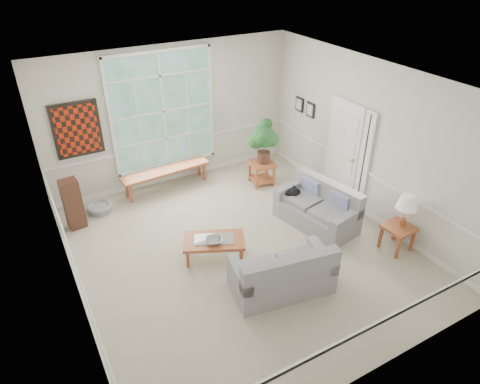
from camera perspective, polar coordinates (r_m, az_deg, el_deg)
name	(u,v)px	position (r m, az deg, el deg)	size (l,w,h in m)	color
floor	(241,249)	(7.71, 0.08, -7.59)	(5.50, 6.00, 0.01)	#ACA38E
ceiling	(241,83)	(6.28, 0.10, 14.32)	(5.50, 6.00, 0.02)	white
wall_back	(172,116)	(9.36, -9.06, 9.99)	(5.50, 0.02, 3.00)	silver
wall_front	(376,292)	(4.97, 17.68, -12.61)	(5.50, 0.02, 3.00)	silver
wall_left	(61,224)	(6.21, -22.71, -3.91)	(0.02, 6.00, 3.00)	silver
wall_right	(368,141)	(8.42, 16.76, 6.57)	(0.02, 6.00, 3.00)	silver
window_back	(163,111)	(9.21, -10.22, 10.53)	(2.30, 0.08, 2.40)	white
entry_door	(343,151)	(8.96, 13.51, 5.37)	(0.08, 0.90, 2.10)	white
door_sidelight	(365,159)	(8.52, 16.35, 4.31)	(0.08, 0.26, 1.90)	white
wall_art	(77,130)	(8.86, -20.89, 7.76)	(0.90, 0.06, 1.10)	maroon
wall_frame_near	(310,110)	(9.57, 9.33, 10.76)	(0.04, 0.26, 0.32)	black
wall_frame_far	(299,104)	(9.86, 7.90, 11.50)	(0.04, 0.26, 0.32)	black
loveseat_right	(317,206)	(8.21, 10.23, -1.83)	(0.80, 1.55, 0.84)	gray
loveseat_front	(282,268)	(6.71, 5.61, -10.02)	(1.54, 0.80, 0.83)	gray
coffee_table	(214,248)	(7.41, -3.46, -7.52)	(1.03, 0.56, 0.39)	#984A29
pewter_bowl	(214,240)	(7.21, -3.50, -6.42)	(0.34, 0.34, 0.08)	gray
window_bench	(167,179)	(9.49, -9.74, 1.72)	(1.96, 0.38, 0.46)	#984A29
end_table	(262,173)	(9.54, 2.90, 2.54)	(0.52, 0.52, 0.52)	#984A29
houseplant	(264,142)	(9.24, 3.22, 6.72)	(0.57, 0.57, 0.98)	#215425
side_table	(397,238)	(8.04, 20.16, -5.74)	(0.48, 0.48, 0.49)	#984A29
table_lamp	(406,211)	(7.80, 21.21, -2.32)	(0.35, 0.35, 0.61)	white
pet_bed	(100,208)	(9.10, -18.20, -2.02)	(0.51, 0.51, 0.15)	gray
floor_speaker	(73,204)	(8.56, -21.41, -1.51)	(0.32, 0.25, 1.01)	#44251A
cat	(293,192)	(8.39, 7.06, -0.03)	(0.33, 0.23, 0.16)	black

